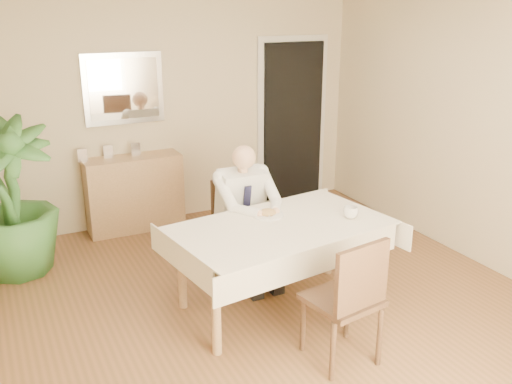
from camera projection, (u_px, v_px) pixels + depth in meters
name	position (u px, v px, depth m)	size (l,w,h in m)	color
room	(277.00, 161.00, 4.29)	(5.00, 5.02, 2.60)	brown
doorway	(292.00, 122.00, 7.12)	(0.96, 0.07, 2.10)	beige
mirror	(124.00, 89.00, 6.08)	(0.86, 0.04, 0.76)	silver
dining_table	(281.00, 234.00, 4.57)	(1.85, 1.25, 0.75)	#A37D53
chair_far	(236.00, 219.00, 5.37)	(0.46, 0.46, 0.88)	#3B2616
chair_near	(350.00, 295.00, 3.88)	(0.52, 0.52, 0.96)	#3B2616
seated_man	(249.00, 209.00, 5.07)	(0.48, 0.72, 1.24)	white
plate	(268.00, 215.00, 4.72)	(0.26, 0.26, 0.02)	white
food	(268.00, 212.00, 4.72)	(0.14, 0.14, 0.06)	olive
knife	(276.00, 215.00, 4.68)	(0.01, 0.01, 0.13)	silver
fork	(267.00, 216.00, 4.65)	(0.01, 0.01, 0.13)	silver
coffee_mug	(351.00, 212.00, 4.67)	(0.12, 0.12, 0.09)	white
sideboard	(135.00, 193.00, 6.32)	(1.04, 0.35, 0.83)	#A37D53
photo_frame_left	(82.00, 155.00, 5.97)	(0.10, 0.02, 0.14)	silver
photo_frame_center	(108.00, 151.00, 6.13)	(0.10, 0.02, 0.14)	silver
photo_frame_right	(136.00, 149.00, 6.22)	(0.10, 0.02, 0.14)	silver
potted_palm	(11.00, 199.00, 5.20)	(0.82, 0.82, 1.46)	#2E5D26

